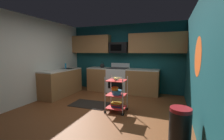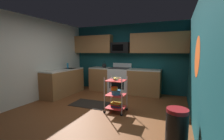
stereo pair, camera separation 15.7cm
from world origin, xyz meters
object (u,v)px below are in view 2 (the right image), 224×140
object	(u,v)px
mixing_bowl_small	(114,88)
trash_can	(177,129)
fruit_bowl	(116,78)
book_stack	(116,105)
rolling_cart	(116,95)
oven_range	(120,80)
microwave	(121,48)
kettle	(104,66)
mixing_bowl_large	(116,92)
dish_soap_bottle	(68,66)

from	to	relation	value
mixing_bowl_small	trash_can	distance (m)	1.82
fruit_bowl	trash_can	world-z (taller)	fruit_bowl
book_stack	rolling_cart	bearing A→B (deg)	0.00
oven_range	trash_can	world-z (taller)	oven_range
oven_range	book_stack	bearing A→B (deg)	-72.32
microwave	mixing_bowl_small	xyz separation A→B (m)	(0.58, -2.05, -1.08)
microwave	kettle	distance (m)	0.97
mixing_bowl_large	microwave	bearing A→B (deg)	107.02
mixing_bowl_large	kettle	distance (m)	2.35
rolling_cart	trash_can	world-z (taller)	rolling_cart
fruit_bowl	dish_soap_bottle	xyz separation A→B (m)	(-2.40, 1.08, 0.14)
rolling_cart	dish_soap_bottle	size ratio (longest dim) A/B	4.57
oven_range	microwave	size ratio (longest dim) A/B	1.57
kettle	dish_soap_bottle	bearing A→B (deg)	-143.74
mixing_bowl_large	book_stack	world-z (taller)	mixing_bowl_large
mixing_bowl_large	dish_soap_bottle	bearing A→B (deg)	155.70
rolling_cart	trash_can	xyz separation A→B (m)	(1.45, -1.05, -0.12)
fruit_bowl	trash_can	size ratio (longest dim) A/B	0.41
microwave	dish_soap_bottle	size ratio (longest dim) A/B	3.50
book_stack	kettle	distance (m)	2.43
fruit_bowl	kettle	xyz separation A→B (m)	(-1.27, 1.91, 0.12)
rolling_cart	book_stack	distance (m)	0.26
fruit_bowl	mixing_bowl_large	size ratio (longest dim) A/B	1.08
microwave	mixing_bowl_small	world-z (taller)	microwave
dish_soap_bottle	mixing_bowl_small	bearing A→B (deg)	-25.23
dish_soap_bottle	microwave	bearing A→B (deg)	27.68
rolling_cart	mixing_bowl_large	distance (m)	0.07
rolling_cart	trash_can	size ratio (longest dim) A/B	1.39
mixing_bowl_large	book_stack	xyz separation A→B (m)	(-0.01, -0.00, -0.33)
oven_range	rolling_cart	world-z (taller)	oven_range
oven_range	dish_soap_bottle	size ratio (longest dim) A/B	5.50
mixing_bowl_small	book_stack	world-z (taller)	mixing_bowl_small
microwave	rolling_cart	world-z (taller)	microwave
microwave	mixing_bowl_small	distance (m)	2.39
dish_soap_bottle	kettle	bearing A→B (deg)	36.26
rolling_cart	mixing_bowl_small	size ratio (longest dim) A/B	5.03
mixing_bowl_large	mixing_bowl_small	size ratio (longest dim) A/B	1.38
microwave	book_stack	bearing A→B (deg)	-73.17
trash_can	book_stack	bearing A→B (deg)	144.24
trash_can	dish_soap_bottle	bearing A→B (deg)	151.02
rolling_cart	trash_can	distance (m)	1.79
fruit_bowl	book_stack	xyz separation A→B (m)	(0.00, -0.00, -0.69)
book_stack	kettle	world-z (taller)	kettle
fruit_bowl	mixing_bowl_large	world-z (taller)	fruit_bowl
rolling_cart	oven_range	bearing A→B (deg)	107.68
mixing_bowl_large	kettle	bearing A→B (deg)	123.70
kettle	book_stack	bearing A→B (deg)	-56.46
fruit_bowl	mixing_bowl_small	size ratio (longest dim) A/B	1.49
microwave	rolling_cart	bearing A→B (deg)	-73.17
oven_range	kettle	distance (m)	0.84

